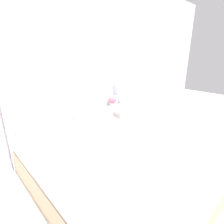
{
  "coord_description": "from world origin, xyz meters",
  "views": [
    {
      "loc": [
        -1.08,
        -2.25,
        1.46
      ],
      "look_at": [
        0.5,
        -0.56,
        0.66
      ],
      "focal_mm": 28.0,
      "sensor_mm": 36.0,
      "label": 1
    }
  ],
  "objects_px": {
    "nightstand": "(120,122)",
    "teacup": "(126,106)",
    "table_lamp": "(119,91)",
    "bed": "(102,161)",
    "flower_vase": "(113,101)"
  },
  "relations": [
    {
      "from": "nightstand",
      "to": "teacup",
      "type": "relative_size",
      "value": 5.23
    },
    {
      "from": "teacup",
      "to": "table_lamp",
      "type": "bearing_deg",
      "value": 97.18
    },
    {
      "from": "bed",
      "to": "teacup",
      "type": "relative_size",
      "value": 19.49
    },
    {
      "from": "table_lamp",
      "to": "teacup",
      "type": "relative_size",
      "value": 3.6
    },
    {
      "from": "teacup",
      "to": "flower_vase",
      "type": "bearing_deg",
      "value": 152.88
    },
    {
      "from": "nightstand",
      "to": "teacup",
      "type": "bearing_deg",
      "value": -44.44
    },
    {
      "from": "table_lamp",
      "to": "flower_vase",
      "type": "height_order",
      "value": "table_lamp"
    },
    {
      "from": "flower_vase",
      "to": "teacup",
      "type": "bearing_deg",
      "value": -27.12
    },
    {
      "from": "bed",
      "to": "nightstand",
      "type": "height_order",
      "value": "bed"
    },
    {
      "from": "flower_vase",
      "to": "teacup",
      "type": "distance_m",
      "value": 0.26
    },
    {
      "from": "bed",
      "to": "table_lamp",
      "type": "xyz_separation_m",
      "value": [
        1.04,
        0.78,
        0.54
      ]
    },
    {
      "from": "teacup",
      "to": "nightstand",
      "type": "bearing_deg",
      "value": 135.56
    },
    {
      "from": "bed",
      "to": "table_lamp",
      "type": "bearing_deg",
      "value": 36.8
    },
    {
      "from": "bed",
      "to": "table_lamp",
      "type": "height_order",
      "value": "bed"
    },
    {
      "from": "bed",
      "to": "flower_vase",
      "type": "bearing_deg",
      "value": 40.91
    }
  ]
}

